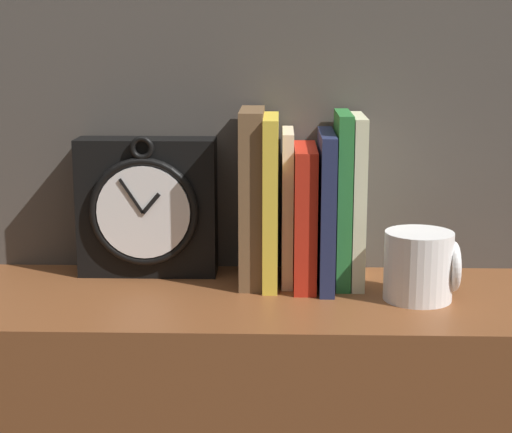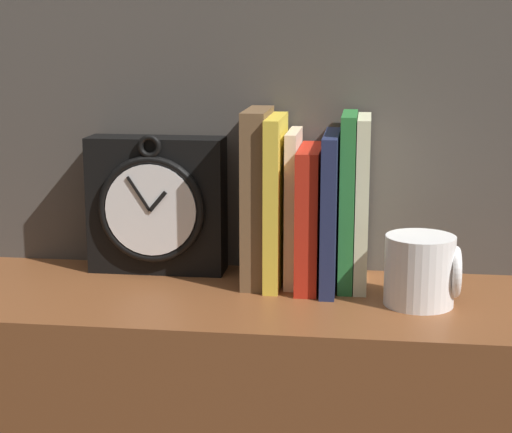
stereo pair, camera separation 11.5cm
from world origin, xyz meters
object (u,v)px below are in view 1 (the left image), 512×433
at_px(book_slot1_yellow, 271,200).
at_px(book_slot3_red, 305,216).
at_px(book_slot6_cream, 356,200).
at_px(book_slot0_brown, 252,197).
at_px(book_slot5_green, 342,198).
at_px(book_slot2_cream, 287,206).
at_px(book_slot4_navy, 326,209).
at_px(mug, 421,266).
at_px(clock, 147,207).

bearing_deg(book_slot1_yellow, book_slot3_red, -3.81).
distance_m(book_slot1_yellow, book_slot6_cream, 0.12).
distance_m(book_slot0_brown, book_slot5_green, 0.13).
relative_size(book_slot0_brown, book_slot2_cream, 1.14).
height_order(book_slot1_yellow, book_slot4_navy, book_slot1_yellow).
height_order(book_slot3_red, mug, book_slot3_red).
bearing_deg(book_slot5_green, book_slot3_red, -170.22).
xyz_separation_m(book_slot2_cream, book_slot6_cream, (0.10, -0.01, 0.01)).
relative_size(book_slot1_yellow, mug, 2.44).
height_order(book_slot0_brown, book_slot1_yellow, book_slot0_brown).
bearing_deg(book_slot0_brown, book_slot2_cream, 6.84).
bearing_deg(book_slot3_red, book_slot6_cream, 6.98).
xyz_separation_m(clock, book_slot3_red, (0.23, -0.04, -0.00)).
bearing_deg(book_slot4_navy, book_slot3_red, 171.86).
bearing_deg(book_slot3_red, book_slot2_cream, 150.10).
height_order(book_slot3_red, book_slot4_navy, book_slot4_navy).
height_order(clock, book_slot6_cream, book_slot6_cream).
bearing_deg(book_slot6_cream, book_slot2_cream, 177.02).
height_order(book_slot4_navy, mug, book_slot4_navy).
distance_m(book_slot5_green, book_slot6_cream, 0.02).
distance_m(book_slot4_navy, book_slot5_green, 0.03).
bearing_deg(book_slot2_cream, mug, -26.33).
relative_size(book_slot0_brown, mug, 2.53).
xyz_separation_m(book_slot0_brown, book_slot2_cream, (0.05, 0.01, -0.01)).
bearing_deg(book_slot2_cream, book_slot6_cream, -2.98).
height_order(book_slot1_yellow, book_slot3_red, book_slot1_yellow).
height_order(book_slot0_brown, book_slot5_green, book_slot0_brown).
xyz_separation_m(book_slot0_brown, book_slot6_cream, (0.15, 0.00, -0.00)).
bearing_deg(book_slot4_navy, book_slot5_green, 29.61).
relative_size(clock, book_slot1_yellow, 0.88).
bearing_deg(mug, book_slot4_navy, 150.64).
distance_m(book_slot5_green, mug, 0.15).
xyz_separation_m(clock, book_slot4_navy, (0.26, -0.04, 0.01)).
relative_size(book_slot0_brown, book_slot3_red, 1.26).
relative_size(clock, book_slot4_navy, 0.97).
bearing_deg(mug, clock, 163.98).
distance_m(book_slot0_brown, book_slot3_red, 0.08).
bearing_deg(book_slot4_navy, clock, 171.17).
bearing_deg(mug, book_slot0_brown, 160.26).
relative_size(book_slot0_brown, book_slot5_green, 1.02).
bearing_deg(book_slot5_green, mug, -39.56).
bearing_deg(book_slot2_cream, book_slot4_navy, -18.72).
bearing_deg(book_slot5_green, book_slot0_brown, -179.49).
height_order(book_slot2_cream, book_slot4_navy, same).
relative_size(book_slot1_yellow, book_slot2_cream, 1.10).
bearing_deg(book_slot4_navy, book_slot0_brown, 173.35).
relative_size(book_slot4_navy, book_slot5_green, 0.89).
relative_size(book_slot1_yellow, book_slot5_green, 0.98).
height_order(book_slot1_yellow, book_slot5_green, book_slot5_green).
height_order(book_slot2_cream, book_slot6_cream, book_slot6_cream).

